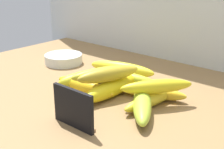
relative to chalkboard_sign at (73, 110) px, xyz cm
name	(u,v)px	position (x,y,z in cm)	size (l,w,h in cm)	color
counter_top	(96,98)	(-8.71, 15.80, -5.36)	(110.00, 76.00, 3.00)	olive
chalkboard_sign	(73,110)	(0.00, 0.00, 0.00)	(11.00, 1.80, 8.40)	black
fruit_bowl	(64,59)	(-34.82, 27.30, -2.26)	(12.59, 12.59, 3.19)	silver
banana_0	(142,104)	(6.78, 14.70, -1.76)	(20.27, 4.19, 4.19)	#A8C535
banana_1	(112,88)	(-4.38, 17.13, -1.66)	(20.53, 4.39, 4.39)	yellow
banana_2	(123,78)	(-7.25, 25.12, -1.94)	(18.97, 3.84, 3.84)	#AEBA27
banana_3	(151,92)	(4.07, 22.51, -2.21)	(17.49, 3.30, 3.30)	yellow
banana_4	(87,78)	(-14.50, 18.17, -1.72)	(16.61, 4.28, 4.28)	gold
banana_5	(84,86)	(-11.30, 14.11, -2.06)	(18.84, 3.59, 3.59)	yellow
banana_6	(122,69)	(-12.55, 31.03, -1.82)	(20.90, 4.08, 4.08)	yellow
banana_7	(154,98)	(6.59, 19.91, -2.15)	(19.97, 3.41, 3.41)	yellow
banana_8	(106,73)	(-5.75, 16.38, 2.23)	(18.18, 3.38, 3.38)	gold
banana_9	(108,74)	(-4.45, 15.88, 2.33)	(16.52, 3.59, 3.59)	#B09524
banana_10	(157,86)	(7.46, 19.36, 1.19)	(17.40, 3.29, 3.29)	gold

